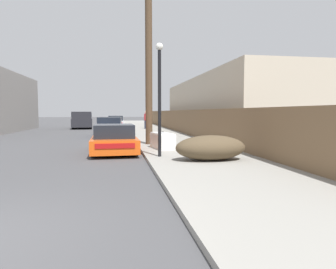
% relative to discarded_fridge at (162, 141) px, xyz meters
% --- Properties ---
extents(sidewalk_curb, '(4.20, 63.00, 0.12)m').
position_rel_discarded_fridge_xyz_m(sidewalk_curb, '(1.14, 14.56, -0.41)').
color(sidewalk_curb, gray).
rests_on(sidewalk_curb, ground).
extents(discarded_fridge, '(0.96, 1.68, 0.72)m').
position_rel_discarded_fridge_xyz_m(discarded_fridge, '(0.00, 0.00, 0.00)').
color(discarded_fridge, white).
rests_on(discarded_fridge, sidewalk_curb).
extents(parked_sports_car_red, '(1.96, 4.19, 1.22)m').
position_rel_discarded_fridge_xyz_m(parked_sports_car_red, '(-2.11, -0.10, 0.09)').
color(parked_sports_car_red, '#E05114').
rests_on(parked_sports_car_red, ground).
extents(car_parked_mid, '(2.05, 4.67, 1.39)m').
position_rel_discarded_fridge_xyz_m(car_parked_mid, '(-2.46, 8.95, 0.18)').
color(car_parked_mid, '#2D478C').
rests_on(car_parked_mid, ground).
extents(car_parked_far, '(1.72, 4.45, 1.36)m').
position_rel_discarded_fridge_xyz_m(car_parked_far, '(-2.10, 19.72, 0.17)').
color(car_parked_far, silver).
rests_on(car_parked_far, ground).
extents(pickup_truck, '(2.51, 5.58, 1.79)m').
position_rel_discarded_fridge_xyz_m(pickup_truck, '(-5.63, 19.95, 0.43)').
color(pickup_truck, '#232328').
rests_on(pickup_truck, ground).
extents(utility_pole, '(1.80, 0.35, 8.84)m').
position_rel_discarded_fridge_xyz_m(utility_pole, '(-0.38, 1.99, 4.15)').
color(utility_pole, '#4C3826').
rests_on(utility_pole, sidewalk_curb).
extents(street_lamp, '(0.26, 0.26, 4.07)m').
position_rel_discarded_fridge_xyz_m(street_lamp, '(-0.46, -2.35, 2.05)').
color(street_lamp, black).
rests_on(street_lamp, sidewalk_curb).
extents(brush_pile, '(2.40, 1.29, 0.84)m').
position_rel_discarded_fridge_xyz_m(brush_pile, '(1.11, -3.48, 0.07)').
color(brush_pile, brown).
rests_on(brush_pile, sidewalk_curb).
extents(wooden_fence, '(0.08, 42.20, 1.78)m').
position_rel_discarded_fridge_xyz_m(wooden_fence, '(3.09, 12.01, 0.54)').
color(wooden_fence, brown).
rests_on(wooden_fence, sidewalk_curb).
extents(building_right_house, '(6.00, 20.00, 4.42)m').
position_rel_discarded_fridge_xyz_m(building_right_house, '(6.94, 10.32, 1.74)').
color(building_right_house, beige).
rests_on(building_right_house, ground).
extents(pedestrian, '(0.34, 0.34, 1.72)m').
position_rel_discarded_fridge_xyz_m(pedestrian, '(0.84, 16.38, 0.54)').
color(pedestrian, '#282D42').
rests_on(pedestrian, sidewalk_curb).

